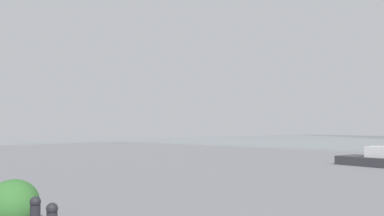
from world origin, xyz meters
The scene contains 2 objects.
shrub_low centered at (5.44, -1.24, 0.40)m, with size 0.94×0.84×0.80m.
shrub_wide centered at (5.73, -1.41, 0.39)m, with size 0.91×0.82×0.77m.
Camera 1 is at (-1.54, 1.72, 1.68)m, focal length 39.84 mm.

